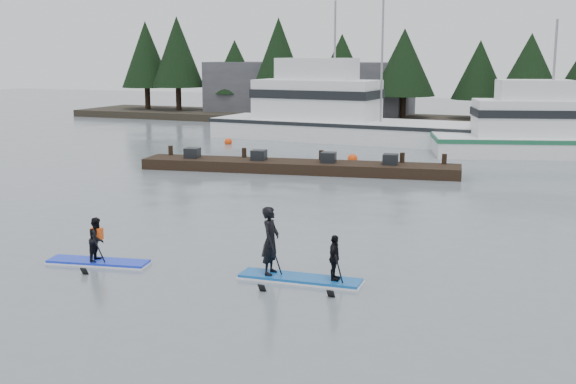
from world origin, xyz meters
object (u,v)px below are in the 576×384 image
at_px(fishing_boat_large, 339,128).
at_px(fishing_boat_medium, 554,145).
at_px(paddleboard_solo, 98,247).
at_px(floating_dock, 298,167).
at_px(paddleboard_duo, 293,255).

distance_m(fishing_boat_large, fishing_boat_medium, 14.14).
xyz_separation_m(fishing_boat_large, paddleboard_solo, (3.37, -30.53, -0.32)).
xyz_separation_m(fishing_boat_medium, floating_dock, (-11.30, -10.99, -0.34)).
height_order(fishing_boat_medium, paddleboard_duo, fishing_boat_medium).
bearing_deg(floating_dock, paddleboard_duo, -78.20).
bearing_deg(floating_dock, fishing_boat_medium, 34.51).
height_order(fishing_boat_large, paddleboard_duo, fishing_boat_large).
bearing_deg(fishing_boat_medium, paddleboard_solo, -127.99).
xyz_separation_m(fishing_boat_large, fishing_boat_medium, (13.87, -2.73, -0.18)).
bearing_deg(paddleboard_solo, fishing_boat_large, 85.04).
relative_size(fishing_boat_medium, paddleboard_solo, 5.12).
relative_size(fishing_boat_large, floating_dock, 1.19).
bearing_deg(paddleboard_duo, fishing_boat_large, 102.45).
height_order(floating_dock, paddleboard_duo, paddleboard_duo).
bearing_deg(fishing_boat_large, floating_dock, -76.49).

